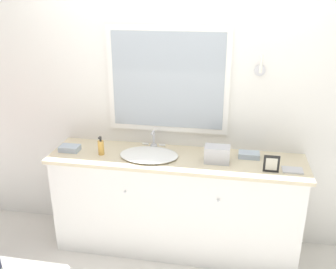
{
  "coord_description": "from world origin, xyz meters",
  "views": [
    {
      "loc": [
        0.44,
        -2.5,
        2.2
      ],
      "look_at": [
        -0.07,
        0.29,
        1.09
      ],
      "focal_mm": 40.0,
      "sensor_mm": 36.0,
      "label": 1
    }
  ],
  "objects_px": {
    "appliance_box": "(217,154)",
    "picture_frame": "(271,164)",
    "sink_basin": "(149,154)",
    "soap_bottle": "(101,147)"
  },
  "relations": [
    {
      "from": "appliance_box",
      "to": "picture_frame",
      "type": "xyz_separation_m",
      "value": [
        0.42,
        -0.1,
        -0.0
      ]
    },
    {
      "from": "sink_basin",
      "to": "soap_bottle",
      "type": "relative_size",
      "value": 2.99
    },
    {
      "from": "sink_basin",
      "to": "appliance_box",
      "type": "distance_m",
      "value": 0.57
    },
    {
      "from": "sink_basin",
      "to": "picture_frame",
      "type": "bearing_deg",
      "value": -6.52
    },
    {
      "from": "soap_bottle",
      "to": "picture_frame",
      "type": "bearing_deg",
      "value": -3.33
    },
    {
      "from": "sink_basin",
      "to": "soap_bottle",
      "type": "height_order",
      "value": "sink_basin"
    },
    {
      "from": "sink_basin",
      "to": "picture_frame",
      "type": "xyz_separation_m",
      "value": [
        0.98,
        -0.11,
        0.05
      ]
    },
    {
      "from": "soap_bottle",
      "to": "appliance_box",
      "type": "distance_m",
      "value": 0.97
    },
    {
      "from": "soap_bottle",
      "to": "picture_frame",
      "type": "height_order",
      "value": "soap_bottle"
    },
    {
      "from": "sink_basin",
      "to": "picture_frame",
      "type": "distance_m",
      "value": 0.99
    }
  ]
}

